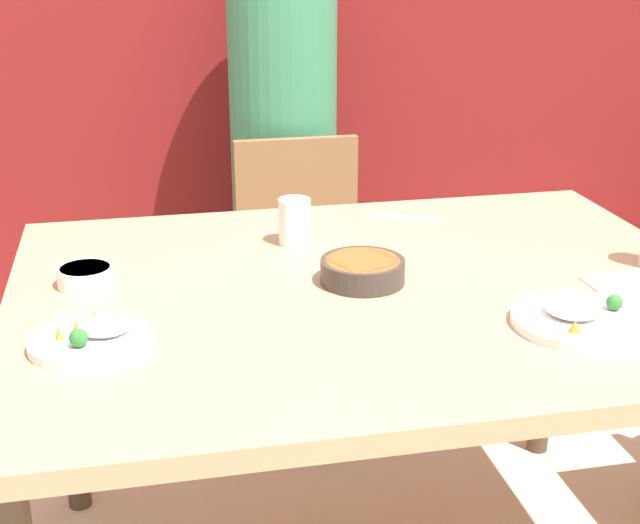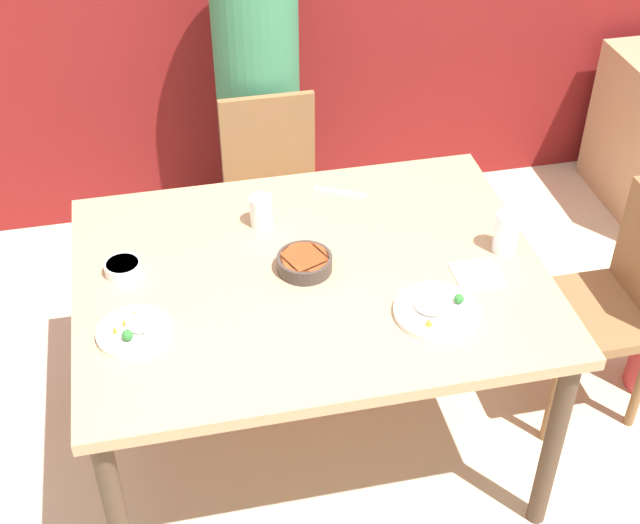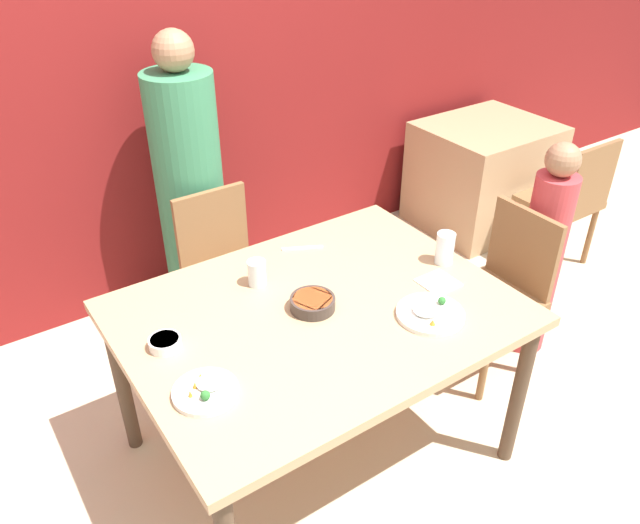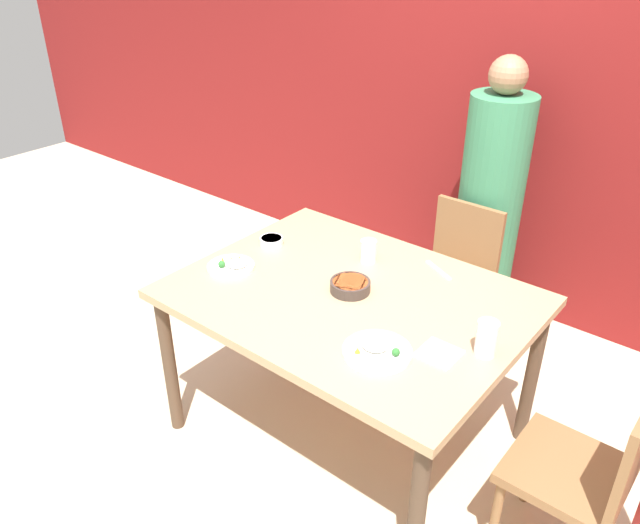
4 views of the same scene
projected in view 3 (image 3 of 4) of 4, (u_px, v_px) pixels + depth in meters
The scene contains 17 objects.
ground_plane at pixel (318, 449), 2.75m from camera, with size 10.00×10.00×0.00m, color beige.
wall_back at pixel (143, 61), 3.12m from camera, with size 10.00×0.06×2.70m.
dining_table at pixel (318, 325), 2.38m from camera, with size 1.43×1.09×0.77m.
chair_adult_spot at pixel (226, 269), 3.14m from camera, with size 0.40×0.40×0.85m.
chair_child_spot at pixel (500, 288), 2.99m from camera, with size 0.40×0.40×0.85m.
person_adult at pixel (191, 198), 3.24m from camera, with size 0.35×0.35×1.56m.
person_child at pixel (541, 257), 3.08m from camera, with size 0.20×0.20×1.14m.
bowl_curry at pixel (313, 303), 2.33m from camera, with size 0.17×0.17×0.05m.
plate_rice_adult at pixel (430, 313), 2.30m from camera, with size 0.25×0.25×0.05m.
plate_rice_child at pixel (206, 390), 1.96m from camera, with size 0.21×0.21×0.05m.
bowl_rice_small at pixel (165, 343), 2.14m from camera, with size 0.11×0.11×0.04m.
glass_water_tall at pixel (445, 248), 2.58m from camera, with size 0.08×0.08×0.14m.
glass_water_short at pixel (257, 273), 2.45m from camera, with size 0.07×0.07×0.11m.
napkin_folded at pixel (438, 283), 2.48m from camera, with size 0.14×0.14×0.01m.
fork_steel at pixel (302, 248), 2.71m from camera, with size 0.17×0.10×0.01m.
background_table at pixel (482, 175), 4.33m from camera, with size 0.84×0.71×0.72m.
chair_background at pixel (569, 199), 3.79m from camera, with size 0.40×0.40×0.85m.
Camera 3 is at (-1.05, -1.56, 2.18)m, focal length 35.00 mm.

